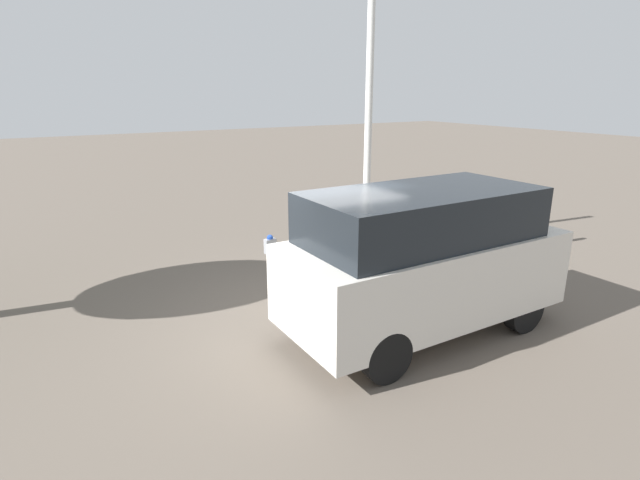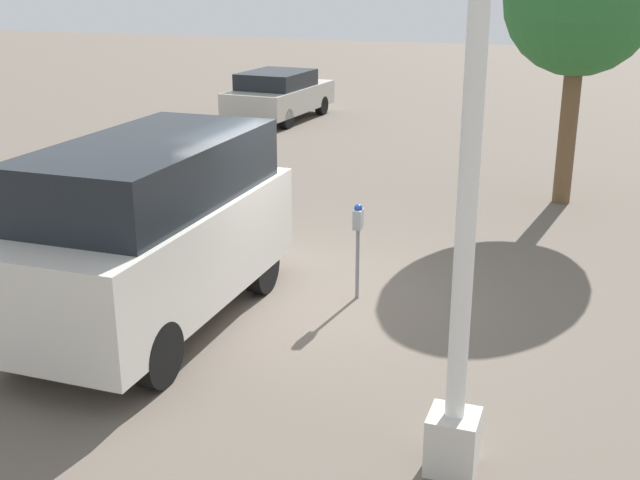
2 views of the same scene
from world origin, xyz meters
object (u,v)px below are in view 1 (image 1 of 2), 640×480
object	(u,v)px
parked_van	(423,258)
parking_meter_far	(536,205)
lamp_post	(367,166)
fire_hydrant	(489,240)
parking_meter_near	(270,254)

from	to	relation	value
parked_van	parking_meter_far	bearing A→B (deg)	19.88
lamp_post	fire_hydrant	size ratio (longest dim) A/B	8.01
parking_meter_near	lamp_post	xyz separation A→B (m)	(3.49, 1.95, 1.03)
lamp_post	parked_van	xyz separation A→B (m)	(-1.89, -4.09, -0.76)
parking_meter_near	parking_meter_far	xyz separation A→B (m)	(7.01, -0.17, 0.07)
parking_meter_far	fire_hydrant	xyz separation A→B (m)	(-1.41, 0.13, -0.69)
parking_meter_near	fire_hydrant	size ratio (longest dim) A/B	1.81
parking_meter_far	parked_van	distance (m)	5.77
lamp_post	parked_van	world-z (taller)	lamp_post
parking_meter_near	fire_hydrant	distance (m)	5.63
parked_van	lamp_post	bearing A→B (deg)	65.02
parking_meter_far	parked_van	bearing A→B (deg)	-164.69
lamp_post	fire_hydrant	distance (m)	3.33
parking_meter_near	parking_meter_far	world-z (taller)	parking_meter_far
lamp_post	parked_van	size ratio (longest dim) A/B	1.30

